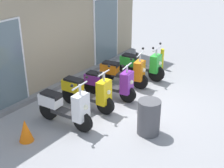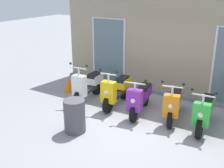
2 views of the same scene
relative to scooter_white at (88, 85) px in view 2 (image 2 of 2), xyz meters
name	(u,v)px [view 2 (image 2 of 2)]	position (x,y,z in m)	size (l,w,h in m)	color
ground_plane	(126,124)	(1.75, -0.77, -0.49)	(40.00, 40.00, 0.00)	#939399
storefront_facade	(169,32)	(1.75, 1.87, 1.50)	(7.47, 0.50, 4.13)	gray
scooter_white	(88,85)	(0.00, 0.00, 0.00)	(0.60, 1.53, 1.28)	black
scooter_yellow	(116,90)	(0.94, 0.12, -0.02)	(0.55, 1.58, 1.24)	black
scooter_purple	(140,98)	(1.74, 0.01, -0.04)	(0.65, 1.57, 1.17)	black
scooter_orange	(174,103)	(2.64, 0.17, -0.04)	(0.67, 1.53, 1.20)	black
scooter_green	(204,111)	(3.46, 0.06, -0.05)	(0.58, 1.57, 1.17)	black
traffic_cone	(69,84)	(-0.98, 0.27, -0.23)	(0.32, 0.32, 0.52)	orange
trash_bin	(75,116)	(0.86, -1.72, -0.08)	(0.51, 0.51, 0.81)	#4C4C51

